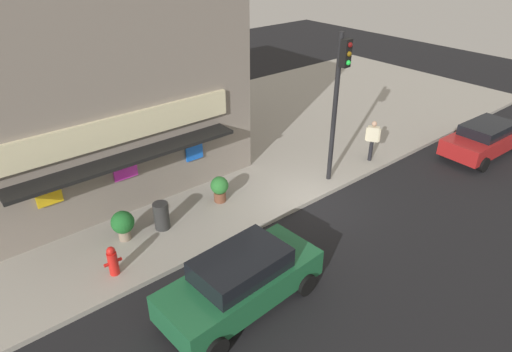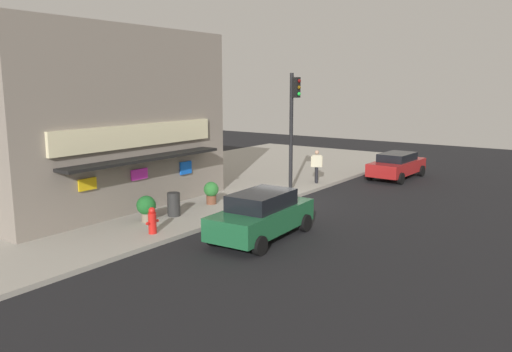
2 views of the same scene
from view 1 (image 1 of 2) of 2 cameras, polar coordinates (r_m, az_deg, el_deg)
The scene contains 11 objects.
ground_plane at distance 16.53m, azimuth 7.27°, elevation -3.51°, with size 53.71×53.71×0.00m, color black.
sidewalk at distance 20.83m, azimuth -5.63°, elevation 4.10°, with size 35.80×12.94×0.16m, color #A39E93.
corner_building at distance 18.77m, azimuth -23.23°, elevation 11.49°, with size 10.70×10.02×7.45m.
traffic_light at distance 16.40m, azimuth 10.57°, elevation 10.64°, with size 0.32×0.58×5.69m.
fire_hydrant at distance 13.46m, azimuth -17.95°, elevation -10.35°, with size 0.53×0.29×0.94m.
trash_can at distance 14.93m, azimuth -12.06°, elevation -5.03°, with size 0.51×0.51×0.94m, color #2D2D2D.
pedestrian at distance 19.42m, azimuth 14.74°, elevation 4.72°, with size 0.47×0.58×1.74m.
potted_plant_by_doorway at distance 16.02m, azimuth -4.71°, elevation -1.50°, with size 0.65×0.65×0.98m.
potted_plant_by_window at distance 14.66m, azimuth -16.75°, elevation -5.89°, with size 0.73×0.73×1.01m.
parked_car_green at distance 11.90m, azimuth -1.91°, elevation -13.21°, with size 4.59×2.24×1.66m.
parked_car_red at distance 22.13m, azimuth 27.36°, elevation 4.36°, with size 4.51×2.15×1.46m.
Camera 1 is at (-10.41, -9.28, 8.88)m, focal length 31.11 mm.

